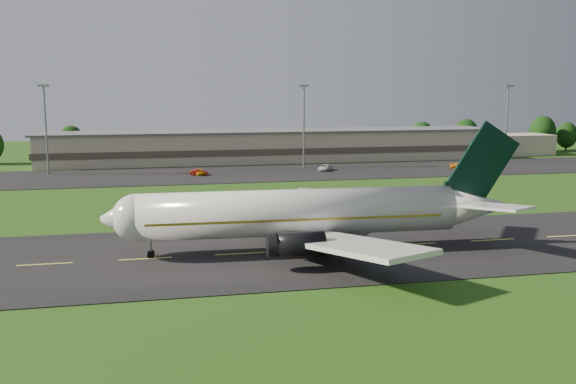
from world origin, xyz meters
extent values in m
plane|color=#1C4210|center=(0.00, 0.00, 0.00)|extent=(360.00, 360.00, 0.00)
cube|color=black|center=(0.00, 0.00, 0.05)|extent=(220.00, 30.00, 0.10)
cube|color=black|center=(0.00, 72.00, 0.05)|extent=(260.00, 30.00, 0.10)
cylinder|color=silver|center=(-14.89, 0.00, 4.80)|extent=(38.18, 7.02, 5.60)
sphere|color=silver|center=(-33.88, 0.71, 4.80)|extent=(5.60, 5.60, 5.60)
cone|color=silver|center=(-35.87, 0.79, 4.80)|extent=(4.20, 5.52, 5.38)
cone|color=silver|center=(7.59, -0.84, 4.80)|extent=(9.20, 5.82, 5.49)
cube|color=olive|center=(-15.39, 0.02, 4.45)|extent=(35.19, 6.94, 0.28)
cube|color=black|center=(-34.48, 0.73, 5.35)|extent=(2.11, 3.07, 0.65)
cube|color=silver|center=(-11.80, -11.12, 3.30)|extent=(13.56, 20.22, 2.20)
cube|color=silver|center=(-10.98, 10.86, 3.30)|extent=(14.64, 20.12, 2.20)
cube|color=silver|center=(7.41, -5.84, 5.70)|extent=(7.31, 9.39, 0.91)
cube|color=silver|center=(7.78, 4.16, 5.70)|extent=(7.73, 9.36, 0.91)
cube|color=black|center=(6.10, -0.79, 6.60)|extent=(5.02, 0.74, 3.00)
cube|color=black|center=(8.59, -0.88, 10.30)|extent=(9.44, 0.80, 10.55)
cylinder|color=black|center=(-16.69, -7.94, 2.90)|extent=(5.70, 2.91, 2.70)
cylinder|color=black|center=(-16.09, 8.05, 2.90)|extent=(5.70, 2.91, 2.70)
cube|color=tan|center=(0.00, 96.00, 4.00)|extent=(120.00, 15.00, 8.00)
cube|color=#4C4438|center=(0.00, 96.00, 3.20)|extent=(121.00, 15.40, 1.60)
cube|color=#595B60|center=(0.00, 96.00, 8.15)|extent=(122.00, 16.00, 0.50)
cube|color=tan|center=(70.00, 98.00, 3.00)|extent=(28.00, 11.00, 6.00)
cylinder|color=gray|center=(-55.00, 80.00, 10.00)|extent=(0.44, 0.44, 20.00)
cube|color=gray|center=(-55.00, 80.00, 20.10)|extent=(2.40, 1.20, 0.50)
cylinder|color=gray|center=(5.00, 80.00, 10.00)|extent=(0.44, 0.44, 20.00)
cube|color=gray|center=(5.00, 80.00, 20.10)|extent=(2.40, 1.20, 0.50)
cylinder|color=gray|center=(60.00, 80.00, 10.00)|extent=(0.44, 0.44, 20.00)
cube|color=gray|center=(60.00, 80.00, 20.10)|extent=(2.40, 1.20, 0.50)
cylinder|color=black|center=(-52.59, 105.36, 1.52)|extent=(0.56, 0.56, 3.05)
ellipsoid|color=black|center=(-52.59, 105.36, 5.25)|extent=(7.11, 7.11, 8.89)
cylinder|color=black|center=(-34.46, 105.51, 1.13)|extent=(0.56, 0.56, 2.26)
ellipsoid|color=black|center=(-34.46, 105.51, 3.89)|extent=(5.27, 5.27, 6.58)
cylinder|color=black|center=(47.56, 105.66, 1.52)|extent=(0.56, 0.56, 3.05)
ellipsoid|color=black|center=(47.56, 105.66, 5.25)|extent=(7.11, 7.11, 8.89)
cylinder|color=black|center=(62.68, 107.05, 1.61)|extent=(0.56, 0.56, 3.23)
ellipsoid|color=black|center=(62.68, 107.05, 5.56)|extent=(7.53, 7.53, 9.41)
cylinder|color=black|center=(87.44, 105.03, 1.74)|extent=(0.56, 0.56, 3.48)
ellipsoid|color=black|center=(87.44, 105.03, 6.00)|extent=(8.13, 8.13, 10.16)
cylinder|color=black|center=(97.19, 106.62, 1.41)|extent=(0.56, 0.56, 2.81)
ellipsoid|color=black|center=(97.19, 106.62, 4.84)|extent=(6.56, 6.56, 8.20)
imported|color=#E5B80D|center=(-21.30, 71.43, 0.82)|extent=(2.00, 4.33, 1.44)
imported|color=maroon|center=(-21.48, 70.74, 0.75)|extent=(4.20, 2.42, 1.31)
imported|color=silver|center=(8.57, 72.83, 0.82)|extent=(4.92, 5.58, 1.43)
imported|color=orange|center=(41.66, 69.22, 0.81)|extent=(5.12, 4.46, 1.42)
camera|label=1|loc=(-32.00, -73.55, 19.55)|focal=40.00mm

